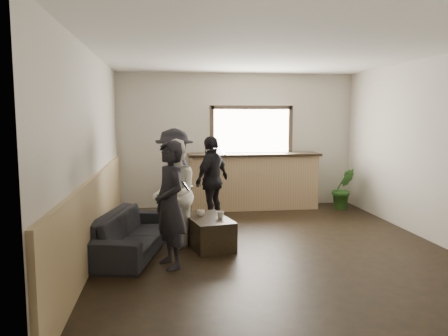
{
  "coord_description": "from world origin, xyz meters",
  "views": [
    {
      "loc": [
        -1.51,
        -6.11,
        1.9
      ],
      "look_at": [
        -0.63,
        0.4,
        1.12
      ],
      "focal_mm": 35.0,
      "sensor_mm": 36.0,
      "label": 1
    }
  ],
  "objects": [
    {
      "name": "ground",
      "position": [
        0.0,
        0.0,
        0.0
      ],
      "size": [
        5.0,
        6.0,
        0.01
      ],
      "primitive_type": "cube",
      "color": "black"
    },
    {
      "name": "room_shell",
      "position": [
        -0.74,
        0.0,
        1.47
      ],
      "size": [
        5.01,
        6.01,
        2.8
      ],
      "color": "silver",
      "rests_on": "ground"
    },
    {
      "name": "bar_counter",
      "position": [
        0.3,
        2.7,
        0.64
      ],
      "size": [
        2.7,
        0.68,
        2.13
      ],
      "color": "#A07E57",
      "rests_on": "ground"
    },
    {
      "name": "sofa",
      "position": [
        -1.99,
        -0.04,
        0.28
      ],
      "size": [
        1.19,
        2.06,
        0.57
      ],
      "primitive_type": "imported",
      "rotation": [
        0.0,
        0.0,
        1.33
      ],
      "color": "black",
      "rests_on": "ground"
    },
    {
      "name": "coffee_table",
      "position": [
        -0.9,
        0.12,
        0.22
      ],
      "size": [
        0.74,
        1.07,
        0.43
      ],
      "primitive_type": "cube",
      "rotation": [
        0.0,
        0.0,
        0.22
      ],
      "color": "black",
      "rests_on": "ground"
    },
    {
      "name": "cup_a",
      "position": [
        -0.99,
        0.25,
        0.48
      ],
      "size": [
        0.12,
        0.12,
        0.09
      ],
      "primitive_type": "imported",
      "rotation": [
        0.0,
        0.0,
        1.47
      ],
      "color": "silver",
      "rests_on": "coffee_table"
    },
    {
      "name": "cup_b",
      "position": [
        -0.73,
        0.05,
        0.48
      ],
      "size": [
        0.14,
        0.14,
        0.1
      ],
      "primitive_type": "imported",
      "rotation": [
        0.0,
        0.0,
        0.37
      ],
      "color": "silver",
      "rests_on": "coffee_table"
    },
    {
      "name": "potted_plant",
      "position": [
        2.12,
        2.35,
        0.43
      ],
      "size": [
        0.47,
        0.38,
        0.85
      ],
      "primitive_type": "imported",
      "rotation": [
        0.0,
        0.0,
        0.01
      ],
      "color": "#2D6623",
      "rests_on": "ground"
    },
    {
      "name": "person_a",
      "position": [
        -1.46,
        -0.69,
        0.8
      ],
      "size": [
        0.58,
        0.69,
        1.61
      ],
      "rotation": [
        0.0,
        0.0,
        -1.18
      ],
      "color": "black",
      "rests_on": "ground"
    },
    {
      "name": "person_b",
      "position": [
        -1.39,
        0.2,
        0.79
      ],
      "size": [
        0.69,
        0.84,
        1.58
      ],
      "rotation": [
        0.0,
        0.0,
        -1.44
      ],
      "color": "silver",
      "rests_on": "ground"
    },
    {
      "name": "person_c",
      "position": [
        -1.36,
        1.17,
        0.85
      ],
      "size": [
        0.87,
        1.22,
        1.71
      ],
      "rotation": [
        0.0,
        0.0,
        -1.8
      ],
      "color": "black",
      "rests_on": "ground"
    },
    {
      "name": "person_d",
      "position": [
        -0.69,
        1.49,
        0.78
      ],
      "size": [
        0.88,
        0.95,
        1.56
      ],
      "rotation": [
        0.0,
        0.0,
        -2.26
      ],
      "color": "black",
      "rests_on": "ground"
    }
  ]
}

